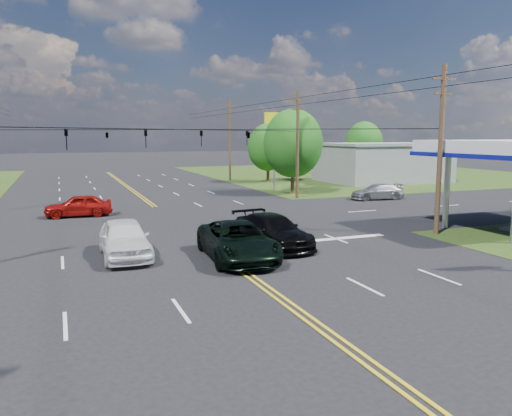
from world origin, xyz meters
name	(u,v)px	position (x,y,z in m)	size (l,w,h in m)	color
ground	(177,223)	(0.00, 12.00, 0.00)	(280.00, 280.00, 0.00)	black
grass_ne	(361,173)	(35.00, 44.00, 0.00)	(46.00, 48.00, 0.03)	#283F14
stop_bar	(303,242)	(5.00, 4.00, 0.00)	(10.00, 0.50, 0.02)	silver
retail_ne	(382,163)	(30.00, 32.00, 2.20)	(14.00, 10.00, 4.40)	slate
pole_se	(440,148)	(13.00, 3.00, 4.92)	(1.60, 0.28, 9.50)	#402D1B
pole_ne	(298,143)	(13.00, 21.00, 4.92)	(1.60, 0.28, 9.50)	#402D1B
pole_right_far	(230,139)	(13.00, 40.00, 5.17)	(1.60, 0.28, 10.00)	#402D1B
span_wire_signals	(175,129)	(0.00, 12.00, 6.00)	(26.00, 18.00, 1.13)	black
power_lines	(182,84)	(0.00, 10.00, 8.60)	(26.04, 100.00, 0.64)	black
tree_right_a	(293,143)	(14.00, 24.00, 4.87)	(5.70, 5.70, 8.18)	#402D1B
tree_right_b	(268,147)	(16.50, 36.00, 4.22)	(4.94, 4.94, 7.09)	#402D1B
tree_far_r	(364,143)	(34.00, 42.00, 4.54)	(5.32, 5.32, 7.63)	#402D1B
pickup_dkgreen	(238,241)	(0.50, 1.75, 0.85)	(2.82, 6.12, 1.70)	black
suv_black	(273,231)	(3.00, 3.50, 0.82)	(2.29, 5.63, 1.63)	black
pickup_white	(124,239)	(-4.27, 4.00, 0.89)	(2.11, 5.24, 1.79)	white
sedan_red	(78,206)	(-5.79, 17.29, 0.77)	(1.82, 4.53, 1.54)	#970E0A
sedan_far	(377,192)	(19.15, 17.50, 0.69)	(1.93, 4.74, 1.37)	#9C9DA0
polesign_ne	(274,130)	(13.66, 27.66, 6.20)	(2.20, 0.32, 7.97)	#A5A5AA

